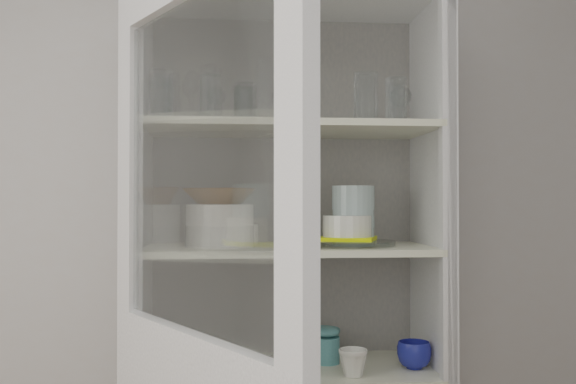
% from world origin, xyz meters
% --- Properties ---
extents(wall_back, '(3.60, 0.02, 2.60)m').
position_xyz_m(wall_back, '(0.00, 1.50, 1.30)').
color(wall_back, '#B8B8B7').
rests_on(wall_back, ground).
extents(pantry_cabinet, '(1.00, 0.45, 2.10)m').
position_xyz_m(pantry_cabinet, '(0.20, 1.34, 0.94)').
color(pantry_cabinet, silver).
rests_on(pantry_cabinet, floor).
extents(tumbler_0, '(0.09, 0.09, 0.14)m').
position_xyz_m(tumbler_0, '(-0.21, 1.17, 1.73)').
color(tumbler_0, silver).
rests_on(tumbler_0, shelf_glass).
extents(tumbler_1, '(0.09, 0.09, 0.15)m').
position_xyz_m(tumbler_1, '(-0.20, 1.12, 1.73)').
color(tumbler_1, silver).
rests_on(tumbler_1, shelf_glass).
extents(tumbler_2, '(0.08, 0.08, 0.14)m').
position_xyz_m(tumbler_2, '(-0.05, 1.15, 1.73)').
color(tumbler_2, silver).
rests_on(tumbler_2, shelf_glass).
extents(tumbler_3, '(0.08, 0.08, 0.13)m').
position_xyz_m(tumbler_3, '(0.23, 1.16, 1.73)').
color(tumbler_3, silver).
rests_on(tumbler_3, shelf_glass).
extents(tumbler_4, '(0.08, 0.08, 0.14)m').
position_xyz_m(tumbler_4, '(0.19, 1.15, 1.73)').
color(tumbler_4, silver).
rests_on(tumbler_4, shelf_glass).
extents(tumbler_5, '(0.07, 0.07, 0.14)m').
position_xyz_m(tumbler_5, '(0.53, 1.12, 1.73)').
color(tumbler_5, silver).
rests_on(tumbler_5, shelf_glass).
extents(tumbler_6, '(0.10, 0.10, 0.15)m').
position_xyz_m(tumbler_6, '(0.43, 1.13, 1.74)').
color(tumbler_6, silver).
rests_on(tumbler_6, shelf_glass).
extents(tumbler_7, '(0.09, 0.09, 0.14)m').
position_xyz_m(tumbler_7, '(-0.21, 1.25, 1.73)').
color(tumbler_7, silver).
rests_on(tumbler_7, shelf_glass).
extents(tumbler_8, '(0.07, 0.07, 0.13)m').
position_xyz_m(tumbler_8, '(0.05, 1.26, 1.72)').
color(tumbler_8, silver).
rests_on(tumbler_8, shelf_glass).
extents(tumbler_9, '(0.08, 0.08, 0.13)m').
position_xyz_m(tumbler_9, '(0.05, 1.29, 1.73)').
color(tumbler_9, silver).
rests_on(tumbler_9, shelf_glass).
extents(tumbler_10, '(0.09, 0.09, 0.14)m').
position_xyz_m(tumbler_10, '(0.06, 1.24, 1.73)').
color(tumbler_10, silver).
rests_on(tumbler_10, shelf_glass).
extents(goblet_0, '(0.07, 0.07, 0.15)m').
position_xyz_m(goblet_0, '(-0.04, 1.35, 1.74)').
color(goblet_0, silver).
rests_on(goblet_0, shelf_glass).
extents(goblet_1, '(0.08, 0.08, 0.18)m').
position_xyz_m(goblet_1, '(0.20, 1.35, 1.75)').
color(goblet_1, silver).
rests_on(goblet_1, shelf_glass).
extents(goblet_2, '(0.07, 0.07, 0.16)m').
position_xyz_m(goblet_2, '(0.18, 1.35, 1.74)').
color(goblet_2, silver).
rests_on(goblet_2, shelf_glass).
extents(goblet_3, '(0.08, 0.08, 0.17)m').
position_xyz_m(goblet_3, '(0.61, 1.37, 1.75)').
color(goblet_3, silver).
rests_on(goblet_3, shelf_glass).
extents(plate_stack_front, '(0.22, 0.22, 0.07)m').
position_xyz_m(plate_stack_front, '(-0.03, 1.24, 1.30)').
color(plate_stack_front, white).
rests_on(plate_stack_front, shelf_plates).
extents(plate_stack_back, '(0.20, 0.20, 0.07)m').
position_xyz_m(plate_stack_back, '(0.01, 1.38, 1.30)').
color(plate_stack_back, white).
rests_on(plate_stack_back, shelf_plates).
extents(cream_bowl, '(0.28, 0.28, 0.07)m').
position_xyz_m(cream_bowl, '(-0.03, 1.24, 1.36)').
color(cream_bowl, white).
rests_on(cream_bowl, plate_stack_front).
extents(terracotta_bowl, '(0.28, 0.28, 0.05)m').
position_xyz_m(terracotta_bowl, '(-0.03, 1.24, 1.43)').
color(terracotta_bowl, brown).
rests_on(terracotta_bowl, cream_bowl).
extents(glass_platter, '(0.35, 0.35, 0.02)m').
position_xyz_m(glass_platter, '(0.40, 1.25, 1.27)').
color(glass_platter, silver).
rests_on(glass_platter, shelf_plates).
extents(yellow_trivet, '(0.23, 0.23, 0.01)m').
position_xyz_m(yellow_trivet, '(0.40, 1.25, 1.29)').
color(yellow_trivet, '#F1F211').
rests_on(yellow_trivet, glass_platter).
extents(white_ramekin, '(0.21, 0.21, 0.07)m').
position_xyz_m(white_ramekin, '(0.40, 1.25, 1.33)').
color(white_ramekin, white).
rests_on(white_ramekin, yellow_trivet).
extents(grey_bowl_stack, '(0.14, 0.14, 0.20)m').
position_xyz_m(grey_bowl_stack, '(0.42, 1.27, 1.36)').
color(grey_bowl_stack, '#A4BAB9').
rests_on(grey_bowl_stack, shelf_plates).
extents(mug_blue, '(0.14, 0.14, 0.09)m').
position_xyz_m(mug_blue, '(0.61, 1.21, 0.90)').
color(mug_blue, navy).
rests_on(mug_blue, shelf_mugs).
extents(mug_teal, '(0.14, 0.14, 0.11)m').
position_xyz_m(mug_teal, '(0.33, 1.35, 0.92)').
color(mug_teal, '#256C77').
rests_on(mug_teal, shelf_mugs).
extents(mug_white, '(0.11, 0.11, 0.09)m').
position_xyz_m(mug_white, '(0.39, 1.13, 0.90)').
color(mug_white, white).
rests_on(mug_white, shelf_mugs).
extents(teal_jar, '(0.09, 0.09, 0.11)m').
position_xyz_m(teal_jar, '(0.33, 1.30, 0.91)').
color(teal_jar, '#256C77').
rests_on(teal_jar, shelf_mugs).
extents(measuring_cups, '(0.10, 0.10, 0.04)m').
position_xyz_m(measuring_cups, '(-0.01, 1.20, 0.88)').
color(measuring_cups, silver).
rests_on(measuring_cups, shelf_mugs).
extents(white_canister, '(0.13, 0.13, 0.12)m').
position_xyz_m(white_canister, '(-0.21, 1.29, 0.92)').
color(white_canister, white).
rests_on(white_canister, shelf_mugs).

